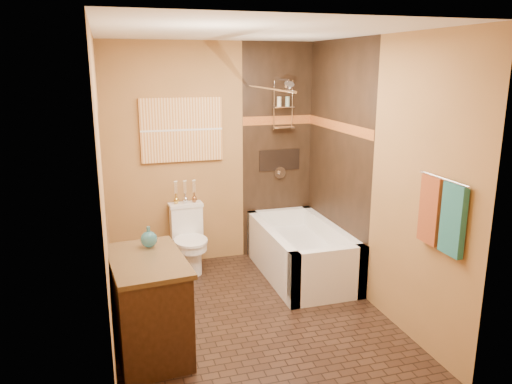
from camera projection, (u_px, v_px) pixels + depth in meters
name	position (u px, v px, depth m)	size (l,w,h in m)	color
floor	(250.00, 316.00, 4.59)	(3.00, 3.00, 0.00)	black
wall_left	(104.00, 194.00, 3.94)	(0.02, 3.00, 2.50)	#A4733F
wall_right	(374.00, 175.00, 4.61)	(0.02, 3.00, 2.50)	#A4733F
wall_back	(213.00, 155.00, 5.67)	(2.40, 0.02, 2.50)	#A4733F
wall_front	(321.00, 242.00, 2.88)	(2.40, 0.02, 2.50)	#A4733F
ceiling	(249.00, 32.00, 3.96)	(3.00, 3.00, 0.00)	silver
alcove_tile_back	(277.00, 152.00, 5.87)	(0.85, 0.01, 2.50)	black
alcove_tile_right	(337.00, 161.00, 5.30)	(0.01, 1.50, 2.50)	black
mosaic_band_back	(278.00, 120.00, 5.77)	(0.85, 0.01, 0.10)	#943E1A
mosaic_band_right	(338.00, 126.00, 5.21)	(0.01, 1.50, 0.10)	#943E1A
alcove_niche	(280.00, 160.00, 5.90)	(0.50, 0.01, 0.25)	black
shower_fixtures	(283.00, 117.00, 5.67)	(0.24, 0.33, 1.16)	silver
curtain_rod	(267.00, 88.00, 4.89)	(0.03, 0.03, 1.55)	silver
towel_bar	(444.00, 179.00, 3.57)	(0.02, 0.02, 0.55)	silver
towel_teal	(453.00, 220.00, 3.52)	(0.05, 0.22, 0.52)	#1E645C
towel_rust	(430.00, 210.00, 3.76)	(0.05, 0.22, 0.52)	maroon
sunset_painting	(182.00, 130.00, 5.47)	(0.90, 0.04, 0.70)	#C8742F
vanity_mirror	(103.00, 171.00, 3.59)	(0.01, 1.00, 0.90)	white
bathtub	(301.00, 255.00, 5.45)	(0.80, 1.50, 0.55)	white
toilet	(189.00, 239.00, 5.53)	(0.38, 0.56, 0.74)	white
vanity	(148.00, 305.00, 3.93)	(0.64, 0.95, 0.80)	black
teal_bottle	(149.00, 237.00, 4.05)	(0.14, 0.14, 0.22)	#24646D
bud_vases	(185.00, 191.00, 5.56)	(0.26, 0.05, 0.25)	gold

